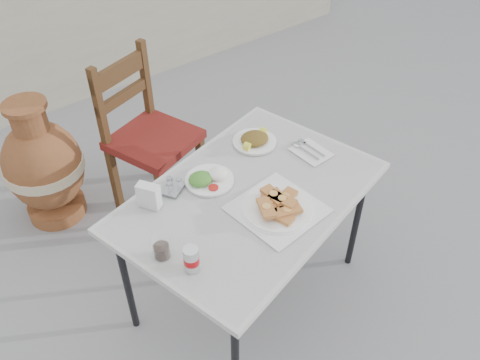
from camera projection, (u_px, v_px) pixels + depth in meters
ground at (245, 304)px, 2.66m from camera, size 80.00×80.00×0.00m
cafe_table at (250, 201)px, 2.29m from camera, size 1.34×1.06×0.72m
pide_plate at (278, 204)px, 2.16m from camera, size 0.38×0.38×0.07m
salad_rice_plate at (209, 178)px, 2.30m from camera, size 0.22×0.22×0.06m
salad_chopped_plate at (255, 140)px, 2.52m from camera, size 0.22×0.22×0.05m
soda_can at (191, 259)px, 1.90m from camera, size 0.06×0.06×0.11m
cola_glass at (162, 249)px, 1.96m from camera, size 0.07×0.07×0.10m
napkin_holder at (149, 196)px, 2.16m from camera, size 0.09×0.11×0.12m
condiment_caddy at (173, 187)px, 2.25m from camera, size 0.13×0.12×0.07m
cutlery_napkin at (309, 150)px, 2.48m from camera, size 0.15×0.20×0.01m
chair at (148, 135)px, 2.93m from camera, size 0.55×0.55×0.98m
terracotta_urn at (44, 166)px, 2.93m from camera, size 0.46×0.46×0.80m
back_wall at (39, 31)px, 3.76m from camera, size 6.00×0.25×1.20m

